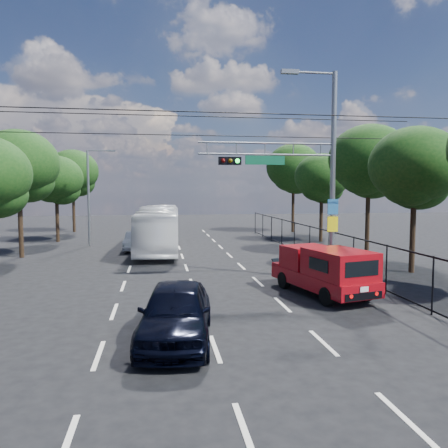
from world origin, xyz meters
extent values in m
plane|color=black|center=(0.00, 0.00, 0.00)|extent=(120.00, 120.00, 0.00)
cube|color=beige|center=(-3.00, -4.00, 0.01)|extent=(0.12, 2.00, 0.01)
cube|color=beige|center=(-3.00, 0.00, 0.01)|extent=(0.12, 2.00, 0.01)
cube|color=beige|center=(-3.00, 4.00, 0.01)|extent=(0.12, 2.00, 0.01)
cube|color=beige|center=(-3.00, 8.00, 0.01)|extent=(0.12, 2.00, 0.01)
cube|color=beige|center=(-3.00, 12.00, 0.01)|extent=(0.12, 2.00, 0.01)
cube|color=beige|center=(-3.00, 16.00, 0.01)|extent=(0.12, 2.00, 0.01)
cube|color=beige|center=(-3.00, 20.00, 0.01)|extent=(0.12, 2.00, 0.01)
cube|color=beige|center=(-3.00, 24.00, 0.01)|extent=(0.12, 2.00, 0.01)
cube|color=beige|center=(-3.00, 28.00, 0.01)|extent=(0.12, 2.00, 0.01)
cube|color=beige|center=(-3.00, 32.00, 0.01)|extent=(0.12, 2.00, 0.01)
cube|color=beige|center=(0.00, -4.00, 0.01)|extent=(0.12, 2.00, 0.01)
cube|color=beige|center=(0.00, 0.00, 0.01)|extent=(0.12, 2.00, 0.01)
cube|color=beige|center=(0.00, 4.00, 0.01)|extent=(0.12, 2.00, 0.01)
cube|color=beige|center=(0.00, 8.00, 0.01)|extent=(0.12, 2.00, 0.01)
cube|color=beige|center=(0.00, 12.00, 0.01)|extent=(0.12, 2.00, 0.01)
cube|color=beige|center=(0.00, 16.00, 0.01)|extent=(0.12, 2.00, 0.01)
cube|color=beige|center=(0.00, 20.00, 0.01)|extent=(0.12, 2.00, 0.01)
cube|color=beige|center=(0.00, 24.00, 0.01)|extent=(0.12, 2.00, 0.01)
cube|color=beige|center=(0.00, 28.00, 0.01)|extent=(0.12, 2.00, 0.01)
cube|color=beige|center=(0.00, 32.00, 0.01)|extent=(0.12, 2.00, 0.01)
cube|color=beige|center=(3.00, -4.00, 0.01)|extent=(0.12, 2.00, 0.01)
cube|color=beige|center=(3.00, 0.00, 0.01)|extent=(0.12, 2.00, 0.01)
cube|color=beige|center=(3.00, 4.00, 0.01)|extent=(0.12, 2.00, 0.01)
cube|color=beige|center=(3.00, 8.00, 0.01)|extent=(0.12, 2.00, 0.01)
cube|color=beige|center=(3.00, 12.00, 0.01)|extent=(0.12, 2.00, 0.01)
cube|color=beige|center=(3.00, 16.00, 0.01)|extent=(0.12, 2.00, 0.01)
cube|color=beige|center=(3.00, 20.00, 0.01)|extent=(0.12, 2.00, 0.01)
cube|color=beige|center=(3.00, 24.00, 0.01)|extent=(0.12, 2.00, 0.01)
cube|color=beige|center=(3.00, 28.00, 0.01)|extent=(0.12, 2.00, 0.01)
cube|color=beige|center=(3.00, 32.00, 0.01)|extent=(0.12, 2.00, 0.01)
cylinder|color=slate|center=(6.50, 8.00, 4.75)|extent=(0.24, 0.24, 9.50)
cylinder|color=slate|center=(5.50, 8.00, 9.40)|extent=(2.00, 0.10, 0.10)
cube|color=slate|center=(4.40, 8.00, 9.40)|extent=(0.80, 0.25, 0.18)
cylinder|color=slate|center=(3.40, 8.00, 6.25)|extent=(6.20, 0.08, 0.08)
cylinder|color=slate|center=(3.40, 8.00, 5.75)|extent=(6.20, 0.08, 0.08)
cube|color=black|center=(1.70, 8.00, 5.45)|extent=(1.00, 0.28, 0.35)
sphere|color=#3F0505|center=(1.38, 7.85, 5.45)|extent=(0.20, 0.20, 0.20)
sphere|color=#4C3805|center=(1.70, 7.85, 5.45)|extent=(0.20, 0.20, 0.20)
sphere|color=#0CE533|center=(2.02, 7.85, 5.45)|extent=(0.20, 0.20, 0.20)
cube|color=#0C5636|center=(3.30, 8.00, 5.50)|extent=(1.80, 0.05, 0.40)
cube|color=#246BA9|center=(6.48, 7.86, 3.40)|extent=(0.50, 0.04, 0.70)
cube|color=#FEF00D|center=(6.48, 7.86, 2.60)|extent=(0.50, 0.04, 0.70)
cylinder|color=slate|center=(5.90, 8.00, 6.00)|extent=(0.05, 0.05, 0.50)
cylinder|color=slate|center=(4.60, 8.00, 6.00)|extent=(0.05, 0.05, 0.50)
cylinder|color=slate|center=(3.30, 8.00, 6.00)|extent=(0.05, 0.05, 0.50)
cylinder|color=slate|center=(2.00, 8.00, 6.00)|extent=(0.05, 0.05, 0.50)
cylinder|color=slate|center=(0.70, 8.00, 6.00)|extent=(0.05, 0.05, 0.50)
cylinder|color=slate|center=(-6.50, 22.00, 3.50)|extent=(0.18, 0.18, 7.00)
cylinder|color=slate|center=(-5.70, 22.00, 7.00)|extent=(1.60, 0.09, 0.09)
cube|color=slate|center=(-4.80, 22.00, 7.00)|extent=(0.60, 0.22, 0.15)
cylinder|color=black|center=(0.00, 6.00, 7.20)|extent=(22.00, 0.04, 0.04)
cylinder|color=black|center=(0.00, 9.50, 7.60)|extent=(22.00, 0.04, 0.04)
cylinder|color=black|center=(0.00, 11.00, 6.90)|extent=(22.00, 0.04, 0.04)
cube|color=black|center=(7.60, 12.00, 1.95)|extent=(0.04, 34.00, 0.06)
cube|color=black|center=(7.60, 12.00, 0.15)|extent=(0.04, 34.00, 0.06)
cylinder|color=black|center=(7.60, 2.00, 1.00)|extent=(0.06, 0.06, 2.00)
cylinder|color=black|center=(7.60, 5.00, 1.00)|extent=(0.06, 0.06, 2.00)
cylinder|color=black|center=(7.60, 8.00, 1.00)|extent=(0.06, 0.06, 2.00)
cylinder|color=black|center=(7.60, 11.00, 1.00)|extent=(0.06, 0.06, 2.00)
cylinder|color=black|center=(7.60, 14.00, 1.00)|extent=(0.06, 0.06, 2.00)
cylinder|color=black|center=(7.60, 17.00, 1.00)|extent=(0.06, 0.06, 2.00)
cylinder|color=black|center=(7.60, 20.00, 1.00)|extent=(0.06, 0.06, 2.00)
cylinder|color=black|center=(7.60, 23.00, 1.00)|extent=(0.06, 0.06, 2.00)
cylinder|color=black|center=(7.60, 26.00, 1.00)|extent=(0.06, 0.06, 2.00)
cylinder|color=black|center=(7.60, 29.00, 1.00)|extent=(0.06, 0.06, 2.00)
cylinder|color=black|center=(11.20, 9.00, 2.10)|extent=(0.28, 0.28, 4.20)
ellipsoid|color=black|center=(11.20, 9.00, 5.40)|extent=(4.50, 4.50, 3.83)
ellipsoid|color=black|center=(11.60, 9.30, 4.35)|extent=(3.00, 3.00, 2.40)
ellipsoid|color=black|center=(10.85, 8.80, 4.50)|extent=(2.85, 2.85, 2.28)
cylinder|color=black|center=(11.80, 15.00, 2.38)|extent=(0.28, 0.28, 4.76)
ellipsoid|color=black|center=(11.80, 15.00, 6.12)|extent=(5.10, 5.10, 4.33)
ellipsoid|color=black|center=(12.20, 15.30, 4.93)|extent=(3.40, 3.40, 2.72)
ellipsoid|color=black|center=(11.45, 14.80, 5.10)|extent=(3.23, 3.23, 2.58)
cylinder|color=black|center=(11.40, 22.00, 2.02)|extent=(0.28, 0.28, 4.03)
ellipsoid|color=black|center=(11.40, 22.00, 5.18)|extent=(4.32, 4.32, 3.67)
ellipsoid|color=black|center=(11.80, 22.30, 4.18)|extent=(2.88, 2.88, 2.30)
ellipsoid|color=black|center=(11.05, 21.80, 4.32)|extent=(2.74, 2.74, 2.19)
cylinder|color=black|center=(11.60, 30.00, 2.46)|extent=(0.28, 0.28, 4.93)
ellipsoid|color=black|center=(11.60, 30.00, 6.34)|extent=(5.28, 5.28, 4.49)
ellipsoid|color=black|center=(12.00, 30.30, 5.10)|extent=(3.52, 3.52, 2.82)
ellipsoid|color=black|center=(11.25, 29.80, 5.28)|extent=(3.34, 3.34, 2.68)
cylinder|color=black|center=(-9.80, 17.00, 2.24)|extent=(0.28, 0.28, 4.48)
ellipsoid|color=black|center=(-9.80, 17.00, 5.76)|extent=(4.80, 4.80, 4.08)
ellipsoid|color=black|center=(-9.40, 17.30, 4.64)|extent=(3.20, 3.20, 2.56)
ellipsoid|color=black|center=(-10.15, 16.80, 4.80)|extent=(3.04, 3.04, 2.43)
cylinder|color=black|center=(-9.40, 25.00, 1.96)|extent=(0.28, 0.28, 3.92)
ellipsoid|color=black|center=(-9.40, 25.00, 5.04)|extent=(4.20, 4.20, 3.57)
ellipsoid|color=black|center=(-9.00, 25.30, 4.06)|extent=(2.80, 2.80, 2.24)
ellipsoid|color=black|center=(-9.75, 24.80, 4.20)|extent=(2.66, 2.66, 2.13)
cylinder|color=black|center=(-9.60, 33.00, 2.30)|extent=(0.28, 0.28, 4.59)
ellipsoid|color=black|center=(-9.60, 33.00, 5.90)|extent=(4.92, 4.92, 4.18)
ellipsoid|color=black|center=(-9.20, 33.30, 4.76)|extent=(3.28, 3.28, 2.62)
ellipsoid|color=black|center=(-9.95, 32.80, 4.92)|extent=(3.12, 3.12, 2.49)
cylinder|color=black|center=(3.82, 6.57, 0.35)|extent=(0.41, 0.74, 0.70)
cylinder|color=black|center=(5.46, 6.96, 0.35)|extent=(0.41, 0.74, 0.70)
cylinder|color=black|center=(4.54, 3.57, 0.35)|extent=(0.41, 0.74, 0.70)
cylinder|color=black|center=(6.18, 3.96, 0.35)|extent=(0.41, 0.74, 0.70)
cube|color=maroon|center=(5.00, 5.26, 0.62)|extent=(3.00, 5.27, 0.56)
cube|color=maroon|center=(4.48, 7.44, 0.70)|extent=(1.92, 0.96, 0.55)
cube|color=black|center=(4.41, 7.70, 0.94)|extent=(1.74, 0.78, 0.31)
cube|color=maroon|center=(4.73, 6.38, 1.34)|extent=(2.10, 1.92, 0.94)
cube|color=black|center=(4.91, 5.65, 1.39)|extent=(1.51, 0.41, 0.55)
cube|color=maroon|center=(5.26, 4.20, 1.41)|extent=(2.39, 2.90, 1.04)
cube|color=black|center=(6.16, 4.42, 1.44)|extent=(0.32, 1.17, 0.45)
cube|color=black|center=(4.35, 3.98, 1.44)|extent=(0.32, 1.17, 0.45)
cube|color=black|center=(5.55, 2.98, 1.44)|extent=(1.41, 0.39, 0.55)
cube|color=black|center=(5.58, 2.87, 0.50)|extent=(1.57, 0.45, 0.26)
cube|color=silver|center=(5.59, 2.83, 0.75)|extent=(0.35, 0.11, 0.18)
imported|color=black|center=(-1.00, 0.76, 0.82)|extent=(2.49, 4.98, 1.63)
imported|color=silver|center=(-1.43, 18.45, 1.53)|extent=(3.06, 11.12, 3.07)
imported|color=silver|center=(-3.00, 19.26, 0.64)|extent=(1.57, 3.95, 1.28)
camera|label=1|loc=(-1.45, -11.16, 4.23)|focal=35.00mm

